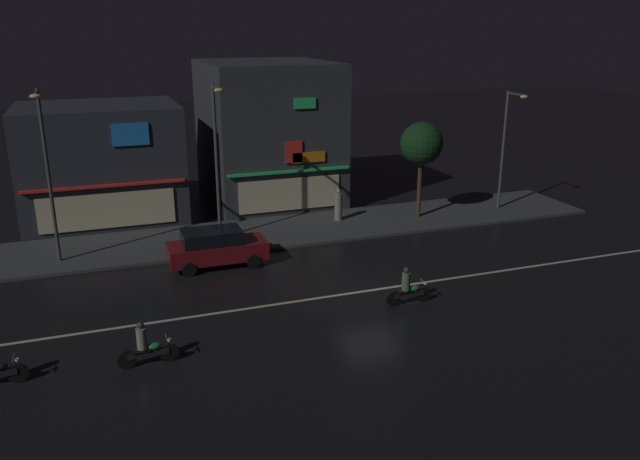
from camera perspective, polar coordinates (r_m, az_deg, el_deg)
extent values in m
plane|color=black|center=(25.83, 4.62, -5.44)|extent=(140.00, 140.00, 0.00)
cube|color=beige|center=(25.83, 4.62, -5.43)|extent=(30.56, 0.16, 0.01)
cube|color=#424447|center=(33.22, -1.40, 0.14)|extent=(32.17, 5.06, 0.14)
cube|color=#2D333D|center=(36.56, -19.05, 5.76)|extent=(8.31, 6.53, 6.23)
cube|color=red|center=(33.36, -18.80, 3.77)|extent=(7.89, 0.24, 0.12)
cube|color=#268CF2|center=(32.98, -16.72, 8.25)|extent=(1.79, 0.08, 1.11)
cube|color=beige|center=(33.74, -18.58, 1.65)|extent=(6.65, 0.06, 1.80)
cube|color=#383A3F|center=(38.81, -4.77, 8.84)|extent=(7.26, 8.84, 8.23)
cube|color=#33E572|center=(34.82, -2.72, 5.28)|extent=(6.90, 0.24, 0.12)
cube|color=red|center=(34.73, -2.39, 7.03)|extent=(0.96, 0.08, 1.19)
cube|color=#33E572|center=(34.53, -1.36, 11.35)|extent=(1.22, 0.08, 0.57)
cube|color=orange|center=(35.06, -1.01, 6.57)|extent=(1.87, 0.08, 0.57)
cube|color=beige|center=(35.18, -2.72, 3.24)|extent=(5.81, 0.06, 1.80)
cylinder|color=#47494C|center=(29.83, -23.22, 4.32)|extent=(0.16, 0.16, 7.60)
cube|color=#47494C|center=(28.58, -24.20, 11.23)|extent=(0.10, 1.40, 0.10)
ellipsoid|color=#F9E099|center=(27.89, -24.26, 10.92)|extent=(0.44, 0.32, 0.20)
cylinder|color=#47494C|center=(30.93, -9.28, 5.92)|extent=(0.16, 0.16, 7.53)
cube|color=#47494C|center=(29.70, -9.38, 12.59)|extent=(0.10, 1.40, 0.10)
ellipsoid|color=#F9E099|center=(29.02, -9.10, 12.32)|extent=(0.44, 0.32, 0.20)
cylinder|color=#47494C|center=(37.47, 16.15, 6.86)|extent=(0.16, 0.16, 6.66)
cube|color=#47494C|center=(36.46, 17.24, 11.62)|extent=(0.10, 1.40, 0.10)
ellipsoid|color=#F9E099|center=(35.91, 17.90, 11.34)|extent=(0.44, 0.32, 0.20)
cylinder|color=gray|center=(34.26, 1.67, 2.14)|extent=(0.42, 0.42, 1.51)
sphere|color=tan|center=(34.04, 1.68, 3.53)|extent=(0.22, 0.22, 0.22)
cylinder|color=#473323|center=(35.10, 8.94, 3.70)|extent=(0.24, 0.24, 3.15)
sphere|color=#143819|center=(34.58, 9.14, 7.71)|extent=(2.30, 2.30, 2.30)
cube|color=maroon|center=(28.50, -9.23, -1.85)|extent=(4.30, 1.78, 0.76)
cube|color=black|center=(28.25, -9.72, -0.60)|extent=(2.58, 1.57, 0.60)
cube|color=#F9F2CC|center=(29.45, -5.43, -0.83)|extent=(0.08, 0.20, 0.12)
cube|color=#F9F2CC|center=(28.34, -4.81, -1.57)|extent=(0.08, 0.20, 0.12)
cylinder|color=black|center=(29.72, -6.84, -1.68)|extent=(0.62, 0.20, 0.62)
cylinder|color=black|center=(28.09, -6.00, -2.84)|extent=(0.62, 0.20, 0.62)
cylinder|color=black|center=(29.26, -12.25, -2.29)|extent=(0.62, 0.20, 0.62)
cylinder|color=black|center=(27.61, -11.73, -3.50)|extent=(0.62, 0.20, 0.62)
cylinder|color=black|center=(24.98, 9.33, -5.73)|extent=(0.60, 0.08, 0.60)
cylinder|color=black|center=(24.41, 6.64, -6.19)|extent=(0.60, 0.10, 0.60)
cube|color=black|center=(24.65, 8.01, -5.75)|extent=(1.30, 0.14, 0.20)
ellipsoid|color=#268C3F|center=(24.65, 8.45, -5.21)|extent=(0.44, 0.26, 0.24)
cube|color=black|center=(24.50, 7.61, -5.50)|extent=(0.56, 0.22, 0.10)
cylinder|color=slate|center=(24.74, 9.29, -4.58)|extent=(0.03, 0.60, 0.03)
sphere|color=white|center=(24.82, 9.46, -4.77)|extent=(0.14, 0.14, 0.14)
cylinder|color=#4C664C|center=(24.37, 7.75, -4.62)|extent=(0.32, 0.32, 0.70)
sphere|color=#333338|center=(24.20, 7.80, -3.61)|extent=(0.22, 0.22, 0.22)
cylinder|color=black|center=(21.09, -13.41, -10.70)|extent=(0.60, 0.08, 0.60)
cylinder|color=black|center=(21.03, -16.99, -11.11)|extent=(0.60, 0.10, 0.60)
cube|color=black|center=(21.00, -15.22, -10.67)|extent=(1.30, 0.14, 0.20)
ellipsoid|color=#268C3F|center=(20.91, -14.72, -10.08)|extent=(0.44, 0.26, 0.24)
cube|color=black|center=(20.92, -15.81, -10.37)|extent=(0.56, 0.22, 0.10)
cylinder|color=slate|center=(20.83, -13.66, -9.39)|extent=(0.03, 0.60, 0.03)
sphere|color=white|center=(20.88, -13.39, -9.60)|extent=(0.14, 0.14, 0.14)
cylinder|color=gray|center=(20.74, -15.76, -9.38)|extent=(0.32, 0.32, 0.70)
sphere|color=#333338|center=(20.54, -15.87, -8.24)|extent=(0.22, 0.22, 0.22)
cylinder|color=black|center=(21.45, -25.54, -11.57)|extent=(0.60, 0.08, 0.60)
ellipsoid|color=black|center=(21.37, -26.87, -10.91)|extent=(0.44, 0.26, 0.24)
cylinder|color=slate|center=(21.21, -25.87, -10.28)|extent=(0.03, 0.60, 0.03)
sphere|color=white|center=(21.24, -25.59, -10.50)|extent=(0.14, 0.14, 0.14)
cone|color=orange|center=(28.69, -12.95, -2.83)|extent=(0.36, 0.36, 0.55)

